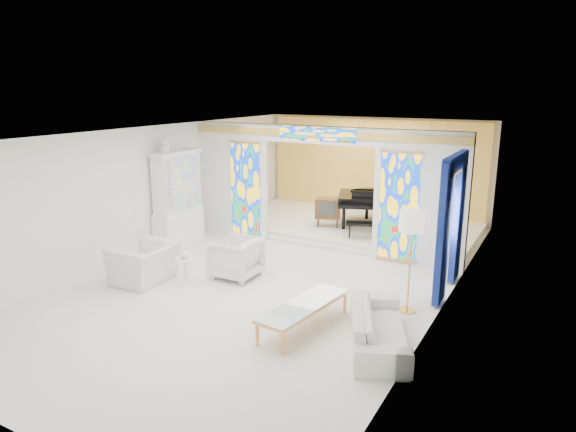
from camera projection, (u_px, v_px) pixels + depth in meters
The scene contains 24 objects.
floor at pixel (277, 273), 11.03m from camera, with size 12.00×12.00×0.00m, color silver.
ceiling at pixel (277, 133), 10.29m from camera, with size 7.00×12.00×0.02m, color white.
wall_back at pixel (375, 167), 15.75m from camera, with size 7.00×0.02×3.00m, color white.
wall_front at pixel (0, 314), 5.57m from camera, with size 7.00×0.02×3.00m, color white.
wall_left at pixel (151, 189), 12.30m from camera, with size 0.02×12.00×3.00m, color white.
wall_right at pixel (449, 227), 9.02m from camera, with size 0.02×12.00×3.00m, color white.
partition_wall at pixel (319, 183), 12.31m from camera, with size 7.00×0.22×3.00m.
stained_glass_left at pixel (246, 190), 13.26m from camera, with size 0.90×0.04×2.40m, color gold.
stained_glass_right at pixel (399, 207), 11.36m from camera, with size 0.90×0.04×2.40m, color gold.
stained_glass_transom at pixel (317, 134), 11.94m from camera, with size 2.00×0.04×0.34m, color gold.
alcove_platform at pixel (350, 225), 14.48m from camera, with size 6.80×3.80×0.18m, color silver.
gold_curtain_back at pixel (374, 167), 15.65m from camera, with size 6.70×0.10×2.90m, color #EDB152.
chandelier at pixel (358, 138), 13.70m from camera, with size 0.48×0.48×0.30m, color gold.
blue_drapes at pixel (452, 214), 9.64m from camera, with size 0.14×1.85×2.65m.
china_cabinet at pixel (177, 199), 12.75m from camera, with size 0.56×1.46×2.72m.
armchair_left at pixel (145, 263), 10.47m from camera, with size 1.20×1.05×0.78m, color white.
armchair_right at pixel (236, 258), 10.71m from camera, with size 0.90×0.92×0.84m, color white.
sofa at pixel (379, 327), 7.90m from camera, with size 2.07×0.81×0.60m, color white.
side_table at pixel (185, 267), 10.40m from camera, with size 0.45×0.45×0.54m.
vase at pixel (185, 253), 10.33m from camera, with size 0.19×0.19×0.20m, color silver.
coffee_table at pixel (304, 306), 8.42m from camera, with size 0.85×2.02×0.44m.
floor_lamp at pixel (412, 226), 8.79m from camera, with size 0.59×0.59×1.85m.
grand_piano at pixel (368, 199), 14.22m from camera, with size 1.90×2.88×1.03m.
tv_console at pixel (328, 208), 13.94m from camera, with size 0.78×0.66×0.78m.
Camera 1 is at (5.22, -8.98, 3.90)m, focal length 32.00 mm.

